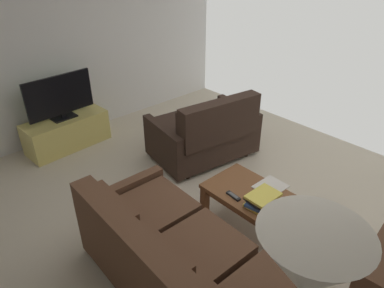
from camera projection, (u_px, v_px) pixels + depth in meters
name	position (u px, v px, depth m)	size (l,w,h in m)	color
ground_plane	(234.00, 220.00, 3.64)	(5.99, 4.88, 0.01)	beige
wall_right	(79.00, 38.00, 4.88)	(0.12, 4.88, 2.70)	silver
sofa_main	(185.00, 272.00, 2.61)	(2.10, 0.96, 0.86)	black
loveseat_near	(206.00, 132.00, 4.52)	(1.04, 1.41, 0.91)	black
coffee_table	(259.00, 203.00, 3.31)	(1.06, 0.57, 0.43)	brown
floor_lamp	(304.00, 281.00, 1.22)	(0.38, 0.38, 1.71)	olive
tv_stand	(67.00, 132.00, 4.85)	(0.52, 1.14, 0.44)	#D8C666
flat_tv	(60.00, 97.00, 4.59)	(0.22, 0.92, 0.59)	black
book_stack	(262.00, 200.00, 3.15)	(0.27, 0.32, 0.12)	#E0CC4C
tv_remote	(233.00, 196.00, 3.28)	(0.16, 0.06, 0.02)	black
loose_magazine	(271.00, 186.00, 3.42)	(0.25, 0.30, 0.01)	silver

